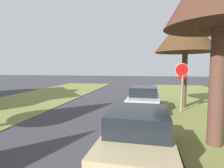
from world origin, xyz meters
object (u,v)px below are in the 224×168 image
stop_sign_far (182,77)px  parked_sedan_silver (144,100)px  street_tree_right_mid_b (186,33)px  parked_sedan_tan (139,137)px

stop_sign_far → parked_sedan_silver: size_ratio=0.67×
street_tree_right_mid_b → stop_sign_far: bearing=-106.1°
parked_sedan_tan → stop_sign_far: bearing=70.8°
street_tree_right_mid_b → parked_sedan_tan: 9.30m
street_tree_right_mid_b → parked_sedan_tan: size_ratio=1.42×
stop_sign_far → parked_sedan_tan: stop_sign_far is taller
street_tree_right_mid_b → parked_sedan_silver: 5.26m
stop_sign_far → parked_sedan_tan: bearing=-109.2°
parked_sedan_tan → parked_sedan_silver: size_ratio=1.00×
stop_sign_far → parked_sedan_silver: (-2.25, -0.10, -1.46)m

